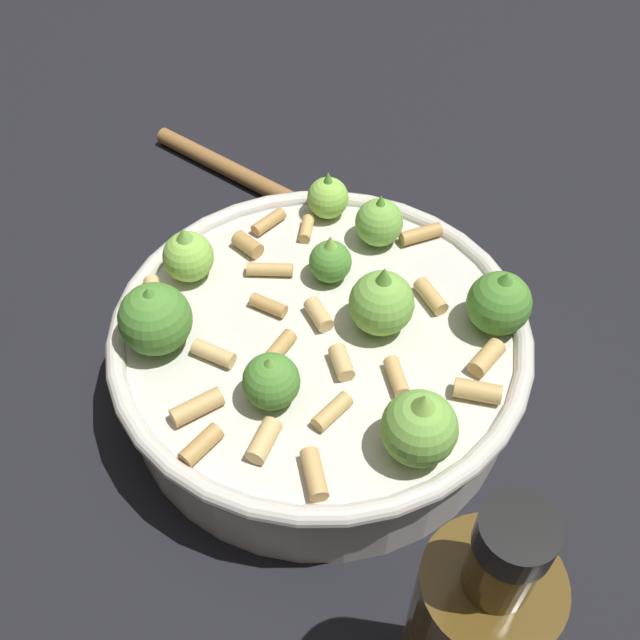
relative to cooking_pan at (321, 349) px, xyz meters
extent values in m
plane|color=black|center=(0.00, 0.00, -0.04)|extent=(2.40, 2.40, 0.00)
cylinder|color=beige|center=(0.00, 0.00, -0.01)|extent=(0.27, 0.27, 0.06)
torus|color=beige|center=(0.00, 0.00, 0.02)|extent=(0.29, 0.29, 0.01)
sphere|color=#4C8933|center=(0.00, -0.11, 0.05)|extent=(0.05, 0.05, 0.05)
cone|color=#4C8933|center=(0.00, -0.11, 0.07)|extent=(0.02, 0.02, 0.01)
sphere|color=#4C8933|center=(0.05, -0.04, 0.04)|extent=(0.04, 0.04, 0.04)
cone|color=#609E38|center=(0.05, -0.04, 0.06)|extent=(0.02, 0.02, 0.01)
sphere|color=#4C8933|center=(0.01, 0.12, 0.04)|extent=(0.04, 0.04, 0.04)
cone|color=#4C8933|center=(0.01, 0.12, 0.06)|extent=(0.02, 0.02, 0.02)
sphere|color=#75B247|center=(0.00, 0.04, 0.04)|extent=(0.04, 0.04, 0.04)
cone|color=#609E38|center=(0.00, 0.04, 0.07)|extent=(0.02, 0.02, 0.02)
sphere|color=#4C8933|center=(-0.05, 0.01, 0.04)|extent=(0.03, 0.03, 0.03)
cone|color=#8CC64C|center=(-0.05, 0.01, 0.05)|extent=(0.01, 0.01, 0.02)
sphere|color=#75B247|center=(0.10, 0.05, 0.04)|extent=(0.04, 0.04, 0.04)
cone|color=#8CC64C|center=(0.10, 0.05, 0.07)|extent=(0.02, 0.02, 0.02)
sphere|color=#8CC64C|center=(-0.06, -0.09, 0.04)|extent=(0.04, 0.04, 0.04)
cone|color=#75B247|center=(-0.06, -0.09, 0.06)|extent=(0.02, 0.02, 0.02)
sphere|color=#8CC64C|center=(-0.12, 0.02, 0.04)|extent=(0.03, 0.03, 0.03)
cone|color=#609E38|center=(-0.12, 0.02, 0.05)|extent=(0.01, 0.01, 0.02)
sphere|color=#75B247|center=(-0.08, 0.05, 0.04)|extent=(0.04, 0.04, 0.04)
cone|color=#609E38|center=(-0.08, 0.05, 0.06)|extent=(0.01, 0.01, 0.01)
cylinder|color=tan|center=(-0.10, 0.00, 0.03)|extent=(0.03, 0.01, 0.01)
cylinder|color=tan|center=(-0.02, 0.08, 0.03)|extent=(0.03, 0.02, 0.01)
cylinder|color=tan|center=(0.03, 0.01, 0.03)|extent=(0.02, 0.02, 0.01)
cylinder|color=tan|center=(-0.02, -0.03, 0.03)|extent=(0.02, 0.03, 0.01)
cylinder|color=tan|center=(0.05, 0.04, 0.03)|extent=(0.03, 0.01, 0.01)
cylinder|color=tan|center=(0.11, -0.02, 0.03)|extent=(0.03, 0.01, 0.01)
cylinder|color=tan|center=(0.02, -0.07, 0.03)|extent=(0.02, 0.03, 0.01)
cylinder|color=tan|center=(-0.06, -0.03, 0.03)|extent=(0.01, 0.03, 0.01)
cylinder|color=tan|center=(0.07, 0.00, 0.03)|extent=(0.03, 0.03, 0.01)
cylinder|color=tan|center=(0.09, -0.08, 0.03)|extent=(0.03, 0.03, 0.01)
cylinder|color=tan|center=(-0.11, -0.03, 0.03)|extent=(0.03, 0.03, 0.01)
cylinder|color=tan|center=(0.07, 0.09, 0.03)|extent=(0.02, 0.03, 0.01)
cylinder|color=tan|center=(-0.01, 0.00, 0.03)|extent=(0.03, 0.02, 0.01)
cylinder|color=tan|center=(0.09, -0.04, 0.03)|extent=(0.03, 0.02, 0.01)
cylinder|color=tan|center=(-0.08, 0.08, 0.03)|extent=(0.02, 0.03, 0.01)
cylinder|color=tan|center=(0.02, -0.03, 0.03)|extent=(0.03, 0.03, 0.01)
cylinder|color=tan|center=(0.06, -0.08, 0.03)|extent=(0.03, 0.03, 0.01)
cylinder|color=tan|center=(-0.08, -0.05, 0.03)|extent=(0.03, 0.02, 0.01)
cylinder|color=tan|center=(0.04, 0.10, 0.03)|extent=(0.03, 0.03, 0.01)
cylinder|color=tan|center=(-0.04, -0.11, 0.03)|extent=(0.02, 0.02, 0.01)
cylinder|color=#4C3814|center=(0.21, 0.05, 0.13)|extent=(0.03, 0.03, 0.04)
cylinder|color=black|center=(0.21, 0.05, 0.15)|extent=(0.03, 0.03, 0.02)
cylinder|color=olive|center=(-0.26, -0.07, -0.03)|extent=(0.12, 0.13, 0.02)
ellipsoid|color=olive|center=(-0.19, 0.01, -0.04)|extent=(0.06, 0.06, 0.01)
camera|label=1|loc=(0.32, -0.03, 0.40)|focal=41.41mm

